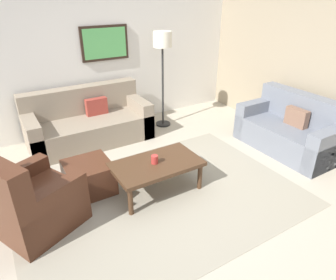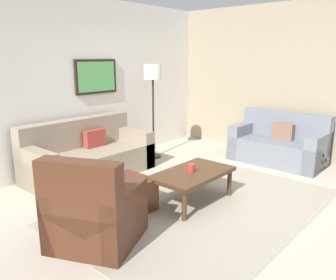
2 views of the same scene
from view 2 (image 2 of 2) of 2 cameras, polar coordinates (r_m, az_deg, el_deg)
The scene contains 12 objects.
ground_plane at distance 4.43m, azimuth 5.64°, elevation -10.96°, with size 8.00×8.00×0.00m, color #B2A893.
rear_partition at distance 5.93m, azimuth -15.10°, elevation 8.99°, with size 6.00×0.12×2.80m, color silver.
stone_feature_panel at distance 6.72m, azimuth 21.26°, elevation 9.05°, with size 0.12×5.20×2.80m, color gray.
area_rug at distance 4.43m, azimuth 5.64°, elevation -10.91°, with size 3.40×2.37×0.01m, color gray.
couch_main at distance 5.59m, azimuth -13.43°, elevation -2.73°, with size 1.98×0.92×0.88m.
couch_loveseat at distance 6.43m, azimuth 18.13°, elevation -0.81°, with size 0.83×1.58×0.88m.
armchair_leather at distance 3.54m, azimuth -12.32°, elevation -12.40°, with size 1.06×1.06×0.95m.
ottoman at distance 4.26m, azimuth -6.91°, elevation -9.10°, with size 0.56×0.56×0.40m, color #4C2819.
coffee_table at distance 4.44m, azimuth 4.10°, elevation -5.89°, with size 1.10×0.64×0.41m.
cup at distance 4.38m, azimuth 3.90°, elevation -4.69°, with size 0.09×0.09×0.11m, color #B2332D.
lamp_standing at distance 6.21m, azimuth -2.54°, elevation 9.72°, with size 0.32×0.32×1.71m.
framed_artwork at distance 6.06m, azimuth -11.87°, elevation 10.31°, with size 0.84×0.04×0.58m.
Camera 2 is at (-3.29, -2.32, 1.86)m, focal length 36.56 mm.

